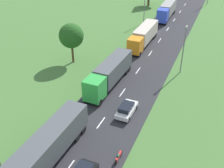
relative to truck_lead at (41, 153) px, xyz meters
name	(u,v)px	position (x,y,z in m)	size (l,w,h in m)	color
road	(114,105)	(2.33, 12.99, -2.09)	(10.00, 140.00, 0.06)	#2B2B30
lane_marking_centre	(101,122)	(2.33, 8.92, -2.06)	(0.16, 120.86, 0.01)	white
truck_lead	(41,153)	(0.00, 0.00, 0.00)	(2.73, 14.81, 3.52)	green
truck_second	(110,73)	(-0.27, 17.70, 0.00)	(2.83, 12.34, 3.56)	green
truck_third	(144,35)	(-0.16, 34.59, -0.05)	(2.59, 12.40, 3.50)	orange
truck_fourth	(167,10)	(0.09, 53.78, 0.02)	(2.71, 12.40, 3.60)	blue
car_third	(127,109)	(4.66, 11.73, -1.28)	(1.85, 4.07, 1.51)	white
motorcycle_courier	(119,157)	(6.62, 3.92, -1.58)	(0.28, 1.94, 0.91)	black
lamppost_second	(184,47)	(8.91, 25.88, 2.37)	(0.36, 0.36, 8.04)	slate
lamppost_third	(145,6)	(-4.01, 47.45, 2.08)	(0.36, 0.36, 7.47)	slate
tree_birch	(71,36)	(-9.33, 22.50, 2.78)	(4.22, 4.22, 7.03)	#513823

